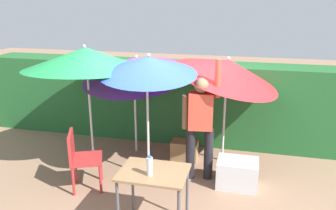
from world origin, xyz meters
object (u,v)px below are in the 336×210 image
at_px(umbrella_orange, 227,69).
at_px(cooler_box, 237,173).
at_px(umbrella_navy, 148,65).
at_px(crate_cardboard, 184,150).
at_px(person_vendor, 200,122).
at_px(bottle_water, 150,166).
at_px(umbrella_rainbow, 135,67).
at_px(chair_plastic, 81,156).
at_px(folding_table, 154,178).
at_px(umbrella_yellow, 86,58).

xyz_separation_m(umbrella_orange, cooler_box, (0.28, -0.82, -1.40)).
relative_size(umbrella_navy, crate_cardboard, 4.48).
height_order(person_vendor, bottle_water, person_vendor).
xyz_separation_m(umbrella_rainbow, umbrella_orange, (1.55, 0.02, 0.04)).
distance_m(person_vendor, chair_plastic, 1.82).
xyz_separation_m(umbrella_rainbow, crate_cardboard, (0.90, -0.12, -1.40)).
relative_size(umbrella_orange, umbrella_navy, 1.01).
distance_m(person_vendor, folding_table, 1.41).
distance_m(umbrella_yellow, person_vendor, 2.05).
height_order(crate_cardboard, bottle_water, bottle_water).
height_order(umbrella_yellow, cooler_box, umbrella_yellow).
height_order(umbrella_yellow, chair_plastic, umbrella_yellow).
distance_m(umbrella_orange, umbrella_yellow, 2.26).
bearing_deg(person_vendor, crate_cardboard, 121.10).
distance_m(umbrella_navy, crate_cardboard, 1.82).
height_order(person_vendor, crate_cardboard, person_vendor).
bearing_deg(umbrella_yellow, umbrella_rainbow, 43.67).
distance_m(umbrella_navy, bottle_water, 1.61).
relative_size(umbrella_navy, folding_table, 2.51).
relative_size(chair_plastic, cooler_box, 1.50).
bearing_deg(bottle_water, umbrella_orange, 72.43).
bearing_deg(folding_table, crate_cardboard, 89.82).
relative_size(crate_cardboard, folding_table, 0.56).
bearing_deg(folding_table, person_vendor, 75.41).
height_order(crate_cardboard, folding_table, folding_table).
relative_size(cooler_box, crate_cardboard, 1.33).
xyz_separation_m(person_vendor, folding_table, (-0.35, -1.34, -0.26)).
relative_size(umbrella_navy, chair_plastic, 2.26).
bearing_deg(chair_plastic, umbrella_yellow, 106.11).
relative_size(crate_cardboard, bottle_water, 1.87).
distance_m(chair_plastic, bottle_water, 1.49).
relative_size(cooler_box, folding_table, 0.74).
bearing_deg(crate_cardboard, bottle_water, -90.62).
bearing_deg(bottle_water, umbrella_rainbow, 112.40).
height_order(umbrella_orange, person_vendor, umbrella_orange).
xyz_separation_m(umbrella_rainbow, person_vendor, (1.24, -0.69, -0.64)).
height_order(cooler_box, crate_cardboard, cooler_box).
distance_m(umbrella_yellow, bottle_water, 2.33).
bearing_deg(umbrella_rainbow, folding_table, -66.28).
bearing_deg(umbrella_navy, bottle_water, -72.84).
height_order(umbrella_yellow, person_vendor, umbrella_yellow).
bearing_deg(cooler_box, umbrella_navy, -177.69).
relative_size(chair_plastic, bottle_water, 3.71).
height_order(umbrella_yellow, umbrella_navy, umbrella_yellow).
height_order(umbrella_orange, folding_table, umbrella_orange).
xyz_separation_m(chair_plastic, cooler_box, (2.21, 0.60, -0.30)).
bearing_deg(bottle_water, crate_cardboard, 89.38).
bearing_deg(chair_plastic, bottle_water, -29.96).
bearing_deg(cooler_box, bottle_water, -125.80).
xyz_separation_m(person_vendor, chair_plastic, (-1.62, -0.71, -0.42)).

